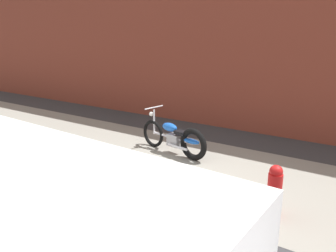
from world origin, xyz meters
The scene contains 5 objects.
ground_plane centered at (0.00, 0.00, 0.00)m, with size 80.00×80.00×0.00m, color #38383A.
sidewalk_slab centered at (0.00, 1.75, 0.00)m, with size 36.00×3.50×0.01m, color gray.
brick_building_wall centered at (0.00, 5.20, 3.14)m, with size 36.00×0.50×6.29m, color brown.
motorcycle_blue centered at (-0.43, 2.21, 0.40)m, with size 1.99×0.69×1.03m.
fire_hydrant centered at (2.26, 0.73, 0.42)m, with size 0.22×0.22×0.84m.
Camera 1 is at (3.48, -4.01, 2.72)m, focal length 35.68 mm.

